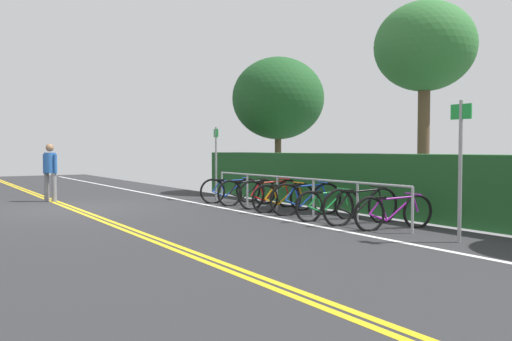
{
  "coord_description": "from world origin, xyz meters",
  "views": [
    {
      "loc": [
        13.61,
        -3.23,
        1.48
      ],
      "look_at": [
        5.56,
        1.97,
        1.1
      ],
      "focal_mm": 36.68,
      "sensor_mm": 36.0,
      "label": 1
    }
  ],
  "objects_px": {
    "bicycle_1": "(247,192)",
    "pedestrian": "(50,168)",
    "sign_post_far": "(460,157)",
    "bicycle_0": "(231,190)",
    "bicycle_4": "(306,199)",
    "bicycle_7": "(394,212)",
    "bike_rack": "(294,187)",
    "bicycle_5": "(328,205)",
    "tree_near_left": "(278,99)",
    "bicycle_3": "(284,198)",
    "bicycle_6": "(361,206)",
    "bicycle_2": "(270,194)",
    "sign_post_near": "(216,156)",
    "tree_mid": "(425,48)"
  },
  "relations": [
    {
      "from": "bicycle_4",
      "to": "tree_mid",
      "type": "relative_size",
      "value": 0.34
    },
    {
      "from": "bike_rack",
      "to": "bicycle_7",
      "type": "xyz_separation_m",
      "value": [
        2.94,
        0.09,
        -0.31
      ]
    },
    {
      "from": "bike_rack",
      "to": "bicycle_5",
      "type": "bearing_deg",
      "value": -4.93
    },
    {
      "from": "bike_rack",
      "to": "bicycle_7",
      "type": "relative_size",
      "value": 4.04
    },
    {
      "from": "bicycle_2",
      "to": "sign_post_far",
      "type": "height_order",
      "value": "sign_post_far"
    },
    {
      "from": "bicycle_2",
      "to": "tree_mid",
      "type": "bearing_deg",
      "value": 54.67
    },
    {
      "from": "bicycle_7",
      "to": "pedestrian",
      "type": "bearing_deg",
      "value": -154.58
    },
    {
      "from": "pedestrian",
      "to": "sign_post_near",
      "type": "distance_m",
      "value": 4.74
    },
    {
      "from": "bicycle_4",
      "to": "sign_post_near",
      "type": "bearing_deg",
      "value": 179.82
    },
    {
      "from": "tree_near_left",
      "to": "sign_post_far",
      "type": "bearing_deg",
      "value": -18.49
    },
    {
      "from": "bicycle_0",
      "to": "pedestrian",
      "type": "distance_m",
      "value": 5.21
    },
    {
      "from": "bicycle_0",
      "to": "sign_post_near",
      "type": "bearing_deg",
      "value": 174.36
    },
    {
      "from": "bicycle_4",
      "to": "bicycle_6",
      "type": "distance_m",
      "value": 1.75
    },
    {
      "from": "bicycle_2",
      "to": "bicycle_6",
      "type": "xyz_separation_m",
      "value": [
        3.33,
        -0.09,
        0.0
      ]
    },
    {
      "from": "bicycle_7",
      "to": "bicycle_3",
      "type": "bearing_deg",
      "value": -178.35
    },
    {
      "from": "bicycle_4",
      "to": "tree_near_left",
      "type": "bearing_deg",
      "value": 150.64
    },
    {
      "from": "bicycle_4",
      "to": "bicycle_7",
      "type": "relative_size",
      "value": 1.01
    },
    {
      "from": "bicycle_1",
      "to": "bicycle_6",
      "type": "bearing_deg",
      "value": -0.15
    },
    {
      "from": "bicycle_2",
      "to": "pedestrian",
      "type": "distance_m",
      "value": 6.48
    },
    {
      "from": "bike_rack",
      "to": "bicycle_6",
      "type": "distance_m",
      "value": 2.13
    },
    {
      "from": "bike_rack",
      "to": "sign_post_far",
      "type": "relative_size",
      "value": 3.07
    },
    {
      "from": "bicycle_2",
      "to": "sign_post_near",
      "type": "distance_m",
      "value": 2.87
    },
    {
      "from": "bike_rack",
      "to": "tree_mid",
      "type": "relative_size",
      "value": 1.35
    },
    {
      "from": "bicycle_1",
      "to": "bicycle_5",
      "type": "relative_size",
      "value": 1.09
    },
    {
      "from": "bicycle_5",
      "to": "sign_post_far",
      "type": "relative_size",
      "value": 0.72
    },
    {
      "from": "bicycle_1",
      "to": "tree_mid",
      "type": "xyz_separation_m",
      "value": [
        3.16,
        3.2,
        3.64
      ]
    },
    {
      "from": "bicycle_1",
      "to": "pedestrian",
      "type": "xyz_separation_m",
      "value": [
        -3.84,
        -4.23,
        0.6
      ]
    },
    {
      "from": "bicycle_7",
      "to": "sign_post_far",
      "type": "xyz_separation_m",
      "value": [
        1.52,
        -0.17,
        1.04
      ]
    },
    {
      "from": "bicycle_6",
      "to": "tree_near_left",
      "type": "xyz_separation_m",
      "value": [
        -7.15,
        3.04,
        2.87
      ]
    },
    {
      "from": "bicycle_6",
      "to": "pedestrian",
      "type": "distance_m",
      "value": 9.18
    },
    {
      "from": "bicycle_4",
      "to": "sign_post_far",
      "type": "distance_m",
      "value": 4.22
    },
    {
      "from": "bicycle_4",
      "to": "bicycle_7",
      "type": "xyz_separation_m",
      "value": [
        2.58,
        0.03,
        -0.04
      ]
    },
    {
      "from": "bicycle_0",
      "to": "bicycle_3",
      "type": "xyz_separation_m",
      "value": [
        2.5,
        0.02,
        -0.01
      ]
    },
    {
      "from": "bicycle_0",
      "to": "bicycle_2",
      "type": "relative_size",
      "value": 0.92
    },
    {
      "from": "bike_rack",
      "to": "bicycle_4",
      "type": "xyz_separation_m",
      "value": [
        0.36,
        0.06,
        -0.26
      ]
    },
    {
      "from": "bicycle_6",
      "to": "tree_mid",
      "type": "xyz_separation_m",
      "value": [
        -1.12,
        3.21,
        3.62
      ]
    },
    {
      "from": "bicycle_0",
      "to": "bicycle_2",
      "type": "xyz_separation_m",
      "value": [
        1.69,
        0.17,
        0.02
      ]
    },
    {
      "from": "bicycle_5",
      "to": "tree_near_left",
      "type": "bearing_deg",
      "value": 153.22
    },
    {
      "from": "pedestrian",
      "to": "sign_post_far",
      "type": "relative_size",
      "value": 0.73
    },
    {
      "from": "tree_mid",
      "to": "bicycle_0",
      "type": "bearing_deg",
      "value": -139.88
    },
    {
      "from": "bike_rack",
      "to": "bicycle_2",
      "type": "distance_m",
      "value": 1.25
    },
    {
      "from": "bicycle_2",
      "to": "bicycle_5",
      "type": "distance_m",
      "value": 2.56
    },
    {
      "from": "tree_mid",
      "to": "bicycle_1",
      "type": "bearing_deg",
      "value": -134.71
    },
    {
      "from": "bicycle_0",
      "to": "bicycle_4",
      "type": "xyz_separation_m",
      "value": [
        3.27,
        0.09,
        0.02
      ]
    },
    {
      "from": "tree_near_left",
      "to": "bicycle_3",
      "type": "bearing_deg",
      "value": -33.86
    },
    {
      "from": "pedestrian",
      "to": "bicycle_6",
      "type": "bearing_deg",
      "value": 27.44
    },
    {
      "from": "sign_post_far",
      "to": "pedestrian",
      "type": "bearing_deg",
      "value": -158.69
    },
    {
      "from": "sign_post_far",
      "to": "bicycle_5",
      "type": "bearing_deg",
      "value": -179.33
    },
    {
      "from": "bicycle_0",
      "to": "sign_post_far",
      "type": "relative_size",
      "value": 0.74
    },
    {
      "from": "bicycle_7",
      "to": "sign_post_near",
      "type": "distance_m",
      "value": 6.94
    }
  ]
}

